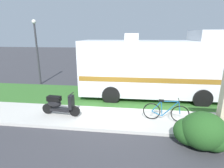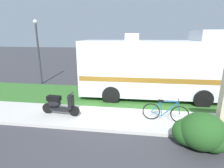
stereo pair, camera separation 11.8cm
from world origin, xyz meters
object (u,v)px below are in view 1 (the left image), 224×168
Objects in this scene: motorhome_rv at (154,67)px; street_lamp_post at (37,46)px; scooter at (59,104)px; bicycle at (166,112)px; pickup_truck_near at (151,67)px.

street_lamp_post reaches higher than motorhome_rv.
scooter is 4.29m from bicycle.
bicycle is at bearing -90.02° from pickup_truck_near.
scooter reaches higher than bicycle.
street_lamp_post is (-7.78, 4.83, 2.11)m from bicycle.
bicycle is 9.40m from street_lamp_post.
pickup_truck_near is at bearing 89.98° from bicycle.
bicycle is at bearing 0.14° from scooter.
motorhome_rv is 3.20m from bicycle.
bicycle is (4.29, 0.01, -0.08)m from scooter.
street_lamp_post is at bearing 148.18° from bicycle.
motorhome_rv reaches higher than pickup_truck_near.
motorhome_rv reaches higher than scooter.
motorhome_rv is 7.84m from street_lamp_post.
pickup_truck_near is 1.22× the size of street_lamp_post.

